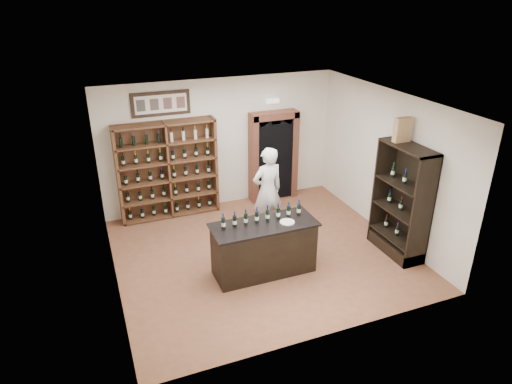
# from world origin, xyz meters

# --- Properties ---
(floor) EXTENTS (5.50, 5.50, 0.00)m
(floor) POSITION_xyz_m (0.00, 0.00, 0.00)
(floor) COLOR brown
(floor) RESTS_ON ground
(ceiling) EXTENTS (5.50, 5.50, 0.00)m
(ceiling) POSITION_xyz_m (0.00, 0.00, 3.00)
(ceiling) COLOR white
(ceiling) RESTS_ON wall_back
(wall_back) EXTENTS (5.50, 0.04, 3.00)m
(wall_back) POSITION_xyz_m (0.00, 2.50, 1.50)
(wall_back) COLOR silver
(wall_back) RESTS_ON ground
(wall_left) EXTENTS (0.04, 5.00, 3.00)m
(wall_left) POSITION_xyz_m (-2.75, 0.00, 1.50)
(wall_left) COLOR silver
(wall_left) RESTS_ON ground
(wall_right) EXTENTS (0.04, 5.00, 3.00)m
(wall_right) POSITION_xyz_m (2.75, 0.00, 1.50)
(wall_right) COLOR silver
(wall_right) RESTS_ON ground
(wine_shelf) EXTENTS (2.20, 0.38, 2.20)m
(wine_shelf) POSITION_xyz_m (-1.30, 2.33, 1.10)
(wine_shelf) COLOR brown
(wine_shelf) RESTS_ON ground
(framed_picture) EXTENTS (1.25, 0.04, 0.52)m
(framed_picture) POSITION_xyz_m (-1.30, 2.47, 2.55)
(framed_picture) COLOR black
(framed_picture) RESTS_ON wall_back
(arched_doorway) EXTENTS (1.17, 0.35, 2.17)m
(arched_doorway) POSITION_xyz_m (1.25, 2.33, 1.14)
(arched_doorway) COLOR black
(arched_doorway) RESTS_ON ground
(emergency_light) EXTENTS (0.30, 0.10, 0.10)m
(emergency_light) POSITION_xyz_m (1.25, 2.42, 2.40)
(emergency_light) COLOR white
(emergency_light) RESTS_ON wall_back
(tasting_counter) EXTENTS (1.88, 0.78, 1.00)m
(tasting_counter) POSITION_xyz_m (-0.20, -0.60, 0.49)
(tasting_counter) COLOR black
(tasting_counter) RESTS_ON ground
(counter_bottle_0) EXTENTS (0.07, 0.07, 0.30)m
(counter_bottle_0) POSITION_xyz_m (-0.92, -0.51, 1.11)
(counter_bottle_0) COLOR black
(counter_bottle_0) RESTS_ON tasting_counter
(counter_bottle_1) EXTENTS (0.07, 0.07, 0.30)m
(counter_bottle_1) POSITION_xyz_m (-0.71, -0.51, 1.11)
(counter_bottle_1) COLOR black
(counter_bottle_1) RESTS_ON tasting_counter
(counter_bottle_2) EXTENTS (0.07, 0.07, 0.30)m
(counter_bottle_2) POSITION_xyz_m (-0.51, -0.51, 1.11)
(counter_bottle_2) COLOR black
(counter_bottle_2) RESTS_ON tasting_counter
(counter_bottle_3) EXTENTS (0.07, 0.07, 0.30)m
(counter_bottle_3) POSITION_xyz_m (-0.30, -0.51, 1.11)
(counter_bottle_3) COLOR black
(counter_bottle_3) RESTS_ON tasting_counter
(counter_bottle_4) EXTENTS (0.07, 0.07, 0.30)m
(counter_bottle_4) POSITION_xyz_m (-0.10, -0.51, 1.11)
(counter_bottle_4) COLOR black
(counter_bottle_4) RESTS_ON tasting_counter
(counter_bottle_5) EXTENTS (0.07, 0.07, 0.30)m
(counter_bottle_5) POSITION_xyz_m (0.11, -0.51, 1.11)
(counter_bottle_5) COLOR black
(counter_bottle_5) RESTS_ON tasting_counter
(counter_bottle_6) EXTENTS (0.07, 0.07, 0.30)m
(counter_bottle_6) POSITION_xyz_m (0.31, -0.51, 1.11)
(counter_bottle_6) COLOR black
(counter_bottle_6) RESTS_ON tasting_counter
(counter_bottle_7) EXTENTS (0.07, 0.07, 0.30)m
(counter_bottle_7) POSITION_xyz_m (0.52, -0.51, 1.11)
(counter_bottle_7) COLOR black
(counter_bottle_7) RESTS_ON tasting_counter
(side_cabinet) EXTENTS (0.48, 1.20, 2.20)m
(side_cabinet) POSITION_xyz_m (2.52, -0.90, 0.75)
(side_cabinet) COLOR black
(side_cabinet) RESTS_ON ground
(shopkeeper) EXTENTS (0.74, 0.54, 1.88)m
(shopkeeper) POSITION_xyz_m (0.46, 0.80, 0.94)
(shopkeeper) COLOR white
(shopkeeper) RESTS_ON ground
(plate) EXTENTS (0.26, 0.26, 0.02)m
(plate) POSITION_xyz_m (0.20, -0.71, 1.01)
(plate) COLOR silver
(plate) RESTS_ON tasting_counter
(wine_crate) EXTENTS (0.33, 0.14, 0.45)m
(wine_crate) POSITION_xyz_m (2.50, -0.64, 2.43)
(wine_crate) COLOR tan
(wine_crate) RESTS_ON side_cabinet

